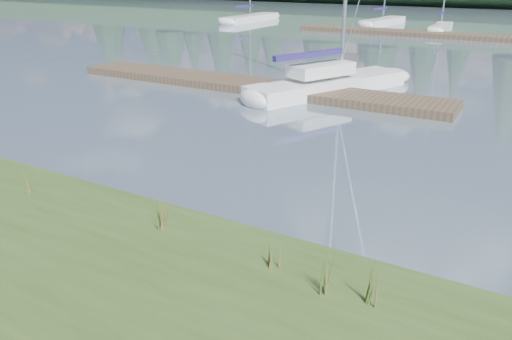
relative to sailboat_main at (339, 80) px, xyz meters
The scene contains 14 objects.
ground 19.56m from the sailboat_main, 87.90° to the left, with size 200.00×200.00×0.00m, color slate.
sailboat_main is the anchor object (origin of this frame).
dock_near 3.61m from the sailboat_main, 156.01° to the right, with size 16.00×2.00×0.30m, color #4C3D2C.
dock_far 19.73m from the sailboat_main, 82.09° to the left, with size 26.00×2.20×0.30m, color #4C3D2C.
sailboat_bg_0 29.20m from the sailboat_main, 126.40° to the left, with size 2.01×8.61×12.33m.
sailboat_bg_1 26.74m from the sailboat_main, 102.25° to the left, with size 2.45×7.16×10.60m.
sailboat_bg_2 23.27m from the sailboat_main, 91.17° to the left, with size 1.40×5.81×8.92m.
weed_0 12.66m from the sailboat_main, 83.09° to the right, with size 0.17×0.14×0.56m.
weed_1 12.93m from the sailboat_main, 82.49° to the right, with size 0.17×0.14×0.53m.
weed_2 13.99m from the sailboat_main, 70.00° to the right, with size 0.17×0.14×0.70m.
weed_3 13.07m from the sailboat_main, 96.79° to the right, with size 0.17×0.14×0.59m.
weed_4 13.50m from the sailboat_main, 73.30° to the right, with size 0.17×0.14×0.48m.
weed_5 14.14m from the sailboat_main, 67.19° to the right, with size 0.17×0.14×0.73m.
mud_lip 12.09m from the sailboat_main, 86.61° to the right, with size 60.00×0.50×0.14m, color #33281C.
Camera 1 is at (6.09, -8.07, 4.45)m, focal length 35.00 mm.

